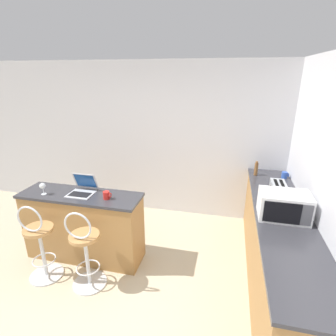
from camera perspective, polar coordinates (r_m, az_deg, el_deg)
name	(u,v)px	position (r m, az deg, el deg)	size (l,w,h in m)	color
ground_plane	(89,314)	(3.26, -16.84, -28.12)	(20.00, 20.00, 0.00)	#BCAD8E
wall_back	(152,140)	(4.54, -3.58, 6.01)	(12.00, 0.06, 2.60)	silver
breakfast_bar	(84,226)	(3.75, -17.86, -11.92)	(1.58, 0.48, 0.94)	#9E703D
counter_right	(277,249)	(3.42, 22.64, -15.95)	(0.60, 2.90, 0.94)	#9E703D
bar_stool_near	(40,244)	(3.58, -26.12, -14.59)	(0.40, 0.40, 1.02)	silver
bar_stool_far	(85,251)	(3.27, -17.59, -16.86)	(0.40, 0.40, 1.02)	silver
laptop	(83,188)	(3.54, -18.07, -4.22)	(0.31, 0.32, 0.24)	#B7BABF
microwave	(284,206)	(3.03, 23.91, -7.49)	(0.50, 0.34, 0.28)	white
toaster	(278,189)	(3.54, 22.82, -4.32)	(0.19, 0.31, 0.18)	#9EA3A8
pepper_mill	(256,168)	(4.14, 18.64, -0.10)	(0.05, 0.05, 0.22)	brown
mug_blue	(285,175)	(4.20, 24.07, -1.41)	(0.10, 0.08, 0.09)	#2D51AD
mug_red	(107,195)	(3.29, -13.22, -5.79)	(0.10, 0.08, 0.10)	red
wine_glass_tall	(43,186)	(3.66, -25.64, -3.61)	(0.08, 0.08, 0.15)	silver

